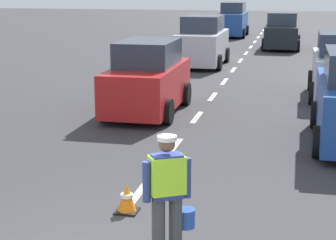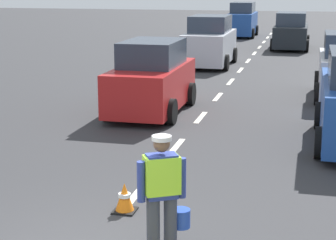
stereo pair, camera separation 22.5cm
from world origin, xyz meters
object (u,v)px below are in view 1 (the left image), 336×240
object	(u,v)px
car_oncoming_third	(233,21)
car_outgoing_far	(282,32)
car_oncoming_second	(202,42)
car_oncoming_lead	(148,80)
road_worker	(169,189)
traffic_cone_near	(127,198)

from	to	relation	value
car_oncoming_third	car_outgoing_far	distance (m)	7.61
car_oncoming_third	car_oncoming_second	xyz separation A→B (m)	(0.25, -14.29, -0.04)
car_oncoming_third	car_oncoming_lead	size ratio (longest dim) A/B	1.07
car_oncoming_third	car_oncoming_second	bearing A→B (deg)	-89.02
road_worker	car_oncoming_second	world-z (taller)	car_oncoming_second
car_outgoing_far	car_oncoming_second	size ratio (longest dim) A/B	1.02
road_worker	car_oncoming_lead	bearing A→B (deg)	106.28
traffic_cone_near	car_oncoming_lead	size ratio (longest dim) A/B	0.12
car_oncoming_third	car_oncoming_second	distance (m)	14.30
road_worker	car_outgoing_far	distance (m)	25.75
traffic_cone_near	car_oncoming_second	size ratio (longest dim) A/B	0.11
traffic_cone_near	car_oncoming_third	bearing A→B (deg)	93.27
traffic_cone_near	car_oncoming_third	size ratio (longest dim) A/B	0.11
road_worker	car_outgoing_far	size ratio (longest dim) A/B	0.38
car_oncoming_lead	traffic_cone_near	bearing A→B (deg)	-78.15
car_oncoming_lead	car_outgoing_far	xyz separation A→B (m)	(3.18, 17.23, -0.01)
car_oncoming_lead	road_worker	bearing A→B (deg)	-73.72
car_oncoming_lead	car_outgoing_far	world-z (taller)	car_oncoming_lead
road_worker	car_oncoming_third	bearing A→B (deg)	94.85
car_oncoming_third	car_outgoing_far	bearing A→B (deg)	-63.00
car_oncoming_lead	car_oncoming_second	world-z (taller)	car_oncoming_second
car_outgoing_far	car_oncoming_third	bearing A→B (deg)	117.00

